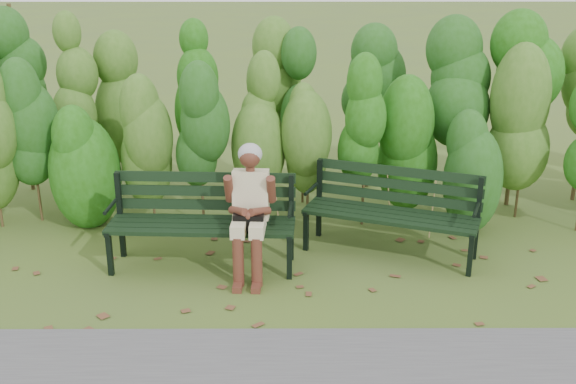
{
  "coord_description": "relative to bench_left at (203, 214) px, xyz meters",
  "views": [
    {
      "loc": [
        -0.02,
        -5.78,
        2.92
      ],
      "look_at": [
        0.0,
        0.35,
        0.75
      ],
      "focal_mm": 42.0,
      "sensor_mm": 36.0,
      "label": 1
    }
  ],
  "objects": [
    {
      "name": "bench_right",
      "position": [
        1.9,
        0.28,
        -0.02
      ],
      "size": [
        1.82,
        1.16,
        0.87
      ],
      "color": "black",
      "rests_on": "ground"
    },
    {
      "name": "ground",
      "position": [
        0.83,
        -0.35,
        -0.53
      ],
      "size": [
        80.0,
        80.0,
        0.0
      ],
      "primitive_type": "plane",
      "color": "#455928"
    },
    {
      "name": "hedge_band",
      "position": [
        0.83,
        1.52,
        0.73
      ],
      "size": [
        11.04,
        1.67,
        2.42
      ],
      "color": "#47381E",
      "rests_on": "ground"
    },
    {
      "name": "seated_woman",
      "position": [
        0.47,
        -0.21,
        0.19
      ],
      "size": [
        0.49,
        0.72,
        1.26
      ],
      "color": "beige",
      "rests_on": "ground"
    },
    {
      "name": "leaf_litter",
      "position": [
        0.23,
        -0.49,
        -0.53
      ],
      "size": [
        5.85,
        2.21,
        0.01
      ],
      "color": "brown",
      "rests_on": "ground"
    },
    {
      "name": "bench_left",
      "position": [
        0.0,
        0.0,
        0.0
      ],
      "size": [
        1.82,
        0.68,
        0.9
      ],
      "color": "black",
      "rests_on": "ground"
    }
  ]
}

